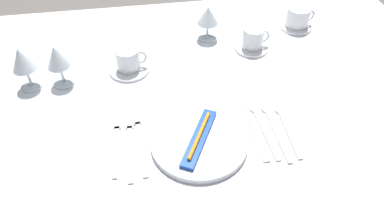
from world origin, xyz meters
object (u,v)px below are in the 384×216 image
Objects in this scene: wine_glass_left at (22,61)px; coffee_cup_left at (253,38)px; fork_outer at (140,141)px; coffee_cup_far at (129,59)px; fork_inner at (130,145)px; wine_glass_right at (57,59)px; toothbrush_package at (199,137)px; dinner_knife at (256,132)px; spoon_tea at (285,123)px; coffee_cup_right at (298,17)px; fork_salad at (116,144)px; dinner_plate at (199,142)px; wine_glass_centre at (208,17)px; spoon_dessert at (273,124)px; spoon_soup at (261,123)px.

coffee_cup_left is at bearing 6.79° from wine_glass_left.
fork_outer is 0.32m from coffee_cup_far.
wine_glass_right is at bearing 123.72° from fork_inner.
dinner_knife is at bearing 4.91° from toothbrush_package.
spoon_tea is (0.41, -0.00, -0.00)m from fork_outer.
coffee_cup_right is (0.66, 0.50, 0.04)m from fork_inner.
fork_salad is 1.00× the size of spoon_tea.
coffee_cup_left is (0.42, 0.38, 0.04)m from fork_outer.
wine_glass_left is 0.10m from wine_glass_right.
coffee_cup_right is (0.48, 0.53, 0.04)m from dinner_plate.
spoon_tea is at bearing -0.07° from fork_outer.
spoon_tea is 2.04× the size of coffee_cup_far.
coffee_cup_left is (0.01, 0.38, 0.04)m from spoon_tea.
coffee_cup_right is 0.36m from wine_glass_centre.
coffee_cup_left is at bearing 41.69° from fork_outer.
coffee_cup_far is (-0.17, 0.35, 0.04)m from dinner_plate.
wine_glass_centre is (0.28, 0.47, 0.09)m from fork_outer.
wine_glass_left reaches higher than fork_outer.
spoon_dessert is (0.22, 0.03, -0.01)m from dinner_plate.
dinner_plate is 1.25× the size of fork_salad.
spoon_soup is 0.38m from coffee_cup_left.
fork_outer is at bearing -178.26° from spoon_soup.
fork_salad is 0.33m from coffee_cup_far.
coffee_cup_left is 0.76m from wine_glass_left.
coffee_cup_right is 0.77× the size of wine_glass_left.
wine_glass_centre is (0.34, 0.47, 0.09)m from fork_salad.
wine_glass_left is (-0.31, -0.03, 0.05)m from coffee_cup_far.
coffee_cup_left reaches higher than fork_salad.
toothbrush_package is at bearing -39.87° from wine_glass_right.
coffee_cup_far is 0.22m from wine_glass_right.
spoon_soup is (0.41, 0.01, 0.00)m from fork_salad.
spoon_dessert is (0.06, 0.02, -0.00)m from dinner_knife.
spoon_soup is 2.24× the size of coffee_cup_left.
fork_salad is 0.95× the size of spoon_soup.
wine_glass_right is at bearing -172.15° from coffee_cup_left.
dinner_knife is (0.38, -0.02, 0.00)m from fork_salad.
dinner_knife is 1.00× the size of spoon_soup.
dinner_plate is 0.22m from spoon_dessert.
dinner_plate is at bearing -103.35° from wine_glass_centre.
coffee_cup_left is at bearing -151.52° from coffee_cup_right.
spoon_soup is (0.19, 0.04, -0.02)m from toothbrush_package.
wine_glass_left reaches higher than fork_inner.
toothbrush_package is 0.16m from fork_outer.
fork_salad is at bearing 176.97° from dinner_knife.
coffee_cup_far is 0.71× the size of wine_glass_left.
coffee_cup_far reaches higher than spoon_dessert.
fork_salad is 0.86m from coffee_cup_right.
wine_glass_centre is at bearing 101.91° from spoon_dessert.
wine_glass_right reaches higher than wine_glass_centre.
dinner_plate is 0.19m from fork_inner.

